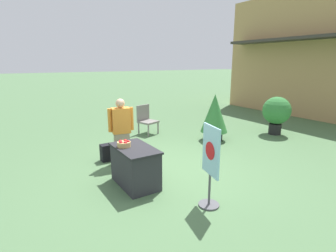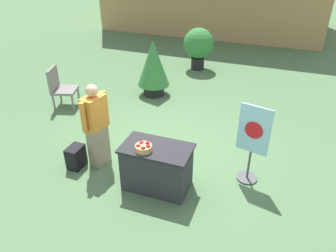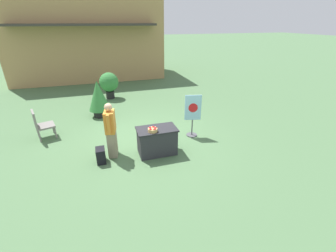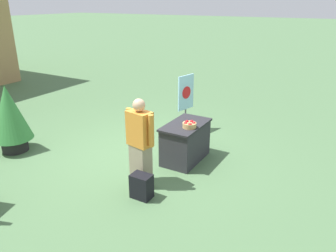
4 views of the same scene
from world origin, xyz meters
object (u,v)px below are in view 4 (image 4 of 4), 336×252
at_px(display_table, 185,142).
at_px(backpack, 142,186).
at_px(person_visitor, 140,143).
at_px(poster_board, 186,102).
at_px(potted_plant_near_right, 10,116).
at_px(apple_basket, 189,125).

distance_m(display_table, backpack, 1.60).
bearing_deg(display_table, person_visitor, 169.17).
bearing_deg(backpack, poster_board, 13.77).
relative_size(display_table, potted_plant_near_right, 0.77).
distance_m(apple_basket, potted_plant_near_right, 3.79).
bearing_deg(backpack, apple_basket, -5.79).
bearing_deg(apple_basket, backpack, 174.21).
distance_m(backpack, potted_plant_near_right, 3.46).
relative_size(person_visitor, poster_board, 1.12).
bearing_deg(apple_basket, display_table, 46.02).
bearing_deg(potted_plant_near_right, backpack, -91.92).
relative_size(apple_basket, potted_plant_near_right, 0.18).
bearing_deg(person_visitor, apple_basket, -9.01).
bearing_deg(display_table, backpack, -179.64).
distance_m(poster_board, potted_plant_near_right, 3.93).
bearing_deg(display_table, apple_basket, -133.98).
height_order(apple_basket, potted_plant_near_right, potted_plant_near_right).
height_order(display_table, potted_plant_near_right, potted_plant_near_right).
bearing_deg(apple_basket, poster_board, 29.49).
distance_m(person_visitor, poster_board, 2.69).
distance_m(person_visitor, potted_plant_near_right, 3.17).
bearing_deg(person_visitor, poster_board, 21.25).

